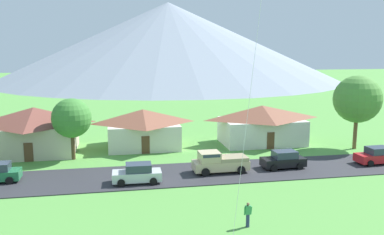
# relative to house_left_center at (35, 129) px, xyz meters

# --- Properties ---
(road_strip) EXTENTS (160.00, 7.16, 0.08)m
(road_strip) POSITION_rel_house_left_center_xyz_m (14.27, -11.23, -2.62)
(road_strip) COLOR #2D2D33
(road_strip) RESTS_ON ground
(mountain_west_ridge) EXTENTS (123.05, 123.05, 27.96)m
(mountain_west_ridge) POSITION_rel_house_left_center_xyz_m (28.89, 104.06, 11.32)
(mountain_west_ridge) COLOR gray
(mountain_west_ridge) RESTS_ON ground
(mountain_east_ridge) EXTENTS (113.06, 113.06, 19.13)m
(mountain_east_ridge) POSITION_rel_house_left_center_xyz_m (26.89, 109.68, 6.91)
(mountain_east_ridge) COLOR #8E939E
(mountain_east_ridge) RESTS_ON ground
(house_left_center) EXTENTS (9.52, 8.58, 5.13)m
(house_left_center) POSITION_rel_house_left_center_xyz_m (0.00, 0.00, 0.00)
(house_left_center) COLOR beige
(house_left_center) RESTS_ON ground
(house_right_center) EXTENTS (10.47, 6.54, 4.71)m
(house_right_center) POSITION_rel_house_left_center_xyz_m (26.52, -0.51, -0.22)
(house_right_center) COLOR silver
(house_right_center) RESTS_ON ground
(house_rightmost) EXTENTS (8.80, 7.46, 4.49)m
(house_rightmost) POSITION_rel_house_left_center_xyz_m (12.10, 0.49, -0.33)
(house_rightmost) COLOR beige
(house_rightmost) RESTS_ON ground
(tree_left_of_center) EXTENTS (4.11, 4.11, 6.48)m
(tree_left_of_center) POSITION_rel_house_left_center_xyz_m (4.42, -3.83, 1.74)
(tree_left_of_center) COLOR #4C3823
(tree_left_of_center) RESTS_ON ground
(tree_center) EXTENTS (5.44, 5.44, 8.54)m
(tree_center) POSITION_rel_house_left_center_xyz_m (36.24, -5.13, 3.15)
(tree_center) COLOR brown
(tree_center) RESTS_ON ground
(parked_car_silver_west_end) EXTENTS (4.24, 2.16, 1.68)m
(parked_car_silver_west_end) POSITION_rel_house_left_center_xyz_m (10.62, -12.97, -1.79)
(parked_car_silver_west_end) COLOR #B7BCC1
(parked_car_silver_west_end) RESTS_ON road_strip
(parked_car_black_mid_west) EXTENTS (4.27, 2.21, 1.68)m
(parked_car_black_mid_west) POSITION_rel_house_left_center_xyz_m (24.84, -11.16, -1.79)
(parked_car_black_mid_west) COLOR black
(parked_car_black_mid_west) RESTS_ON road_strip
(parked_car_red_east_end) EXTENTS (4.28, 2.23, 1.68)m
(parked_car_red_east_end) POSITION_rel_house_left_center_xyz_m (34.76, -11.45, -1.79)
(parked_car_red_east_end) COLOR red
(parked_car_red_east_end) RESTS_ON road_strip
(pickup_truck_sand_west_side) EXTENTS (5.24, 2.40, 1.99)m
(pickup_truck_sand_west_side) POSITION_rel_house_left_center_xyz_m (18.34, -11.33, -1.60)
(pickup_truck_sand_west_side) COLOR #C6B284
(pickup_truck_sand_west_side) RESTS_ON road_strip
(watcher_person) EXTENTS (0.56, 0.24, 1.68)m
(watcher_person) POSITION_rel_house_left_center_xyz_m (17.21, -23.20, -1.78)
(watcher_person) COLOR navy
(watcher_person) RESTS_ON ground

